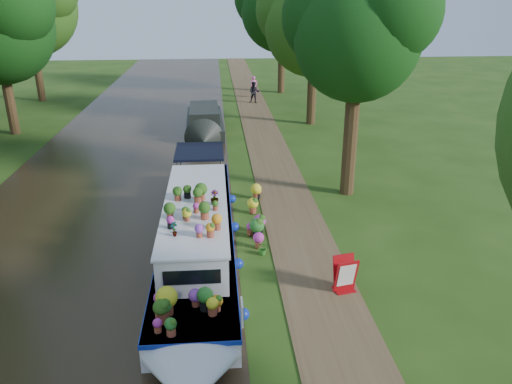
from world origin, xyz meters
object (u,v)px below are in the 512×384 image
at_px(pedestrian_pink, 254,87).
at_px(second_boat, 205,121).
at_px(plant_boat, 197,233).
at_px(pedestrian_dark, 254,92).
at_px(sandwich_board, 345,276).

bearing_deg(pedestrian_pink, second_boat, -128.79).
bearing_deg(plant_boat, second_boat, 89.98).
relative_size(second_boat, pedestrian_dark, 4.76).
bearing_deg(plant_boat, pedestrian_pink, 81.66).
bearing_deg(pedestrian_pink, plant_boat, -116.84).
bearing_deg(plant_boat, pedestrian_dark, 81.27).
distance_m(plant_boat, pedestrian_dark, 23.98).
bearing_deg(sandwich_board, second_boat, 90.79).
distance_m(plant_boat, pedestrian_pink, 26.21).
xyz_separation_m(sandwich_board, pedestrian_dark, (-0.49, 25.97, 0.34)).
distance_m(second_boat, pedestrian_pink, 10.96).
xyz_separation_m(plant_boat, sandwich_board, (4.13, -2.27, -0.37)).
bearing_deg(pedestrian_dark, second_boat, -101.26).
relative_size(plant_boat, pedestrian_pink, 8.02).
height_order(plant_boat, second_boat, plant_boat).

